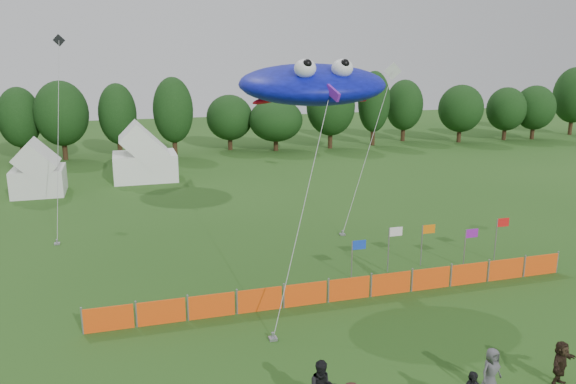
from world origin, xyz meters
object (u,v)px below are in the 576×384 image
object	(u,v)px
tent_right	(145,158)
barrier_fence	(349,289)
spectator_e	(491,371)
tent_left	(38,172)
spectator_f	(561,363)
stingray_kite	(310,84)

from	to	relation	value
tent_right	barrier_fence	world-z (taller)	tent_right
barrier_fence	spectator_e	world-z (taller)	spectator_e
tent_left	spectator_e	distance (m)	36.16
tent_left	spectator_f	distance (m)	37.57
tent_right	spectator_e	bearing A→B (deg)	-75.51
barrier_fence	tent_right	bearing A→B (deg)	105.23
spectator_f	stingray_kite	xyz separation A→B (m)	(-4.58, 11.88, 8.30)
spectator_e	stingray_kite	xyz separation A→B (m)	(-2.16, 11.63, 8.31)
tent_left	stingray_kite	xyz separation A→B (m)	(14.81, -20.28, 7.39)
tent_left	barrier_fence	size ratio (longest dim) A/B	0.17
spectator_e	stingray_kite	distance (m)	14.45
barrier_fence	stingray_kite	distance (m)	9.45
tent_left	stingray_kite	size ratio (longest dim) A/B	0.25
tent_left	spectator_f	xyz separation A→B (m)	(19.39, -32.17, -0.91)
spectator_e	spectator_f	xyz separation A→B (m)	(2.42, -0.25, 0.00)
tent_right	spectator_f	world-z (taller)	tent_right
stingray_kite	spectator_e	bearing A→B (deg)	-79.49
stingray_kite	barrier_fence	bearing A→B (deg)	-82.15
stingray_kite	tent_left	bearing A→B (deg)	126.13
barrier_fence	stingray_kite	xyz separation A→B (m)	(-0.54, 3.94, 8.57)
tent_left	barrier_fence	distance (m)	28.70
barrier_fence	spectator_e	distance (m)	7.86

